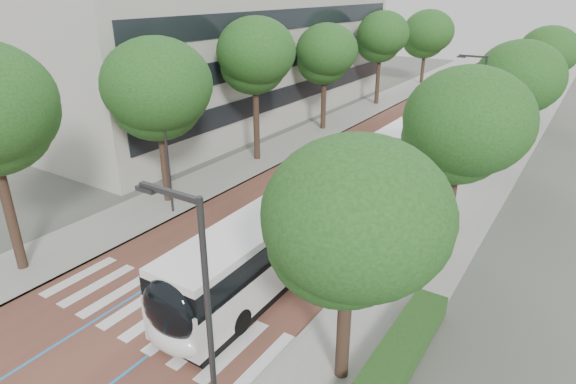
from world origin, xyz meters
name	(u,v)px	position (x,y,z in m)	size (l,w,h in m)	color
ground	(135,327)	(0.00, 0.00, 0.00)	(160.00, 160.00, 0.00)	#51544C
road	(444,113)	(0.00, 40.00, 0.01)	(11.00, 140.00, 0.02)	brown
sidewalk_left	(376,104)	(-7.50, 40.00, 0.06)	(4.00, 140.00, 0.12)	gray
sidewalk_right	(524,123)	(7.50, 40.00, 0.06)	(4.00, 140.00, 0.12)	gray
kerb_left	(392,106)	(-5.60, 40.00, 0.06)	(0.20, 140.00, 0.14)	gray
kerb_right	(503,120)	(5.60, 40.00, 0.06)	(0.20, 140.00, 0.14)	gray
zebra_crossing	(159,314)	(0.20, 1.00, 0.03)	(10.55, 3.60, 0.01)	silver
lane_line_left	(429,111)	(-1.60, 40.00, 0.02)	(0.12, 126.00, 0.01)	#287EC9
lane_line_right	(460,115)	(1.60, 40.00, 0.02)	(0.12, 126.00, 0.01)	#287EC9
office_building	(217,41)	(-19.47, 28.00, 7.00)	(18.11, 40.00, 14.00)	#9F9D93
streetlight_near	(204,331)	(6.62, -3.00, 4.82)	(1.82, 0.20, 8.00)	#323234
streetlight_far	(476,110)	(6.62, 22.00, 4.82)	(1.82, 0.20, 8.00)	#323234
lamp_post_left	(166,144)	(-6.10, 8.00, 4.12)	(0.14, 0.14, 8.00)	#323234
trees_left	(315,56)	(-7.50, 26.35, 6.60)	(6.42, 61.07, 9.58)	black
trees_right	(496,100)	(7.70, 22.07, 5.53)	(6.04, 47.41, 8.08)	black
lead_bus	(299,223)	(2.29, 8.04, 1.63)	(2.89, 18.44, 3.20)	black
bus_queued_0	(416,140)	(2.39, 24.20, 1.62)	(2.57, 12.40, 3.20)	silver
bus_queued_1	(458,107)	(2.16, 36.33, 1.62)	(2.80, 12.45, 3.20)	silver
bus_queued_2	(496,84)	(2.69, 50.30, 1.62)	(2.99, 12.48, 3.20)	silver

